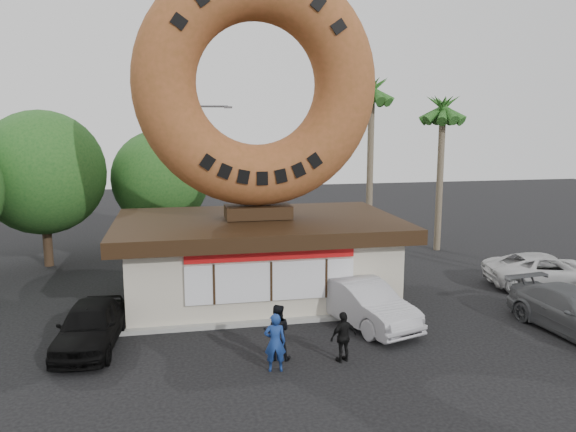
% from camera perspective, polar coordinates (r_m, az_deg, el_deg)
% --- Properties ---
extents(ground, '(90.00, 90.00, 0.00)m').
position_cam_1_polar(ground, '(17.68, -0.07, -14.13)').
color(ground, black).
rests_on(ground, ground).
extents(donut_shop, '(11.20, 7.20, 3.80)m').
position_cam_1_polar(donut_shop, '(22.72, -3.02, -3.99)').
color(donut_shop, beige).
rests_on(donut_shop, ground).
extents(giant_donut, '(9.43, 2.40, 9.43)m').
position_cam_1_polar(giant_donut, '(22.13, -3.18, 13.24)').
color(giant_donut, '#9B522D').
rests_on(giant_donut, donut_shop).
extents(tree_west, '(6.00, 6.00, 7.65)m').
position_cam_1_polar(tree_west, '(29.66, -23.67, 4.06)').
color(tree_west, '#473321').
rests_on(tree_west, ground).
extents(tree_mid, '(5.20, 5.20, 6.63)m').
position_cam_1_polar(tree_mid, '(31.04, -12.83, 3.70)').
color(tree_mid, '#473321').
rests_on(tree_mid, ground).
extents(palm_near, '(2.60, 2.60, 9.75)m').
position_cam_1_polar(palm_near, '(31.73, 8.51, 11.90)').
color(palm_near, '#726651').
rests_on(palm_near, ground).
extents(palm_far, '(2.60, 2.60, 8.75)m').
position_cam_1_polar(palm_far, '(31.70, 15.46, 9.98)').
color(palm_far, '#726651').
rests_on(palm_far, ground).
extents(street_lamp, '(2.11, 0.20, 8.00)m').
position_cam_1_polar(street_lamp, '(32.00, -8.97, 4.83)').
color(street_lamp, '#59595E').
rests_on(street_lamp, ground).
extents(person_left, '(0.68, 0.49, 1.73)m').
position_cam_1_polar(person_left, '(16.48, -1.33, -12.71)').
color(person_left, navy).
rests_on(person_left, ground).
extents(person_center, '(0.96, 0.82, 1.71)m').
position_cam_1_polar(person_center, '(17.24, -1.12, -11.70)').
color(person_center, black).
rests_on(person_center, ground).
extents(person_right, '(0.98, 0.64, 1.54)m').
position_cam_1_polar(person_right, '(17.18, 5.66, -12.12)').
color(person_right, black).
rests_on(person_right, ground).
extents(car_black, '(2.13, 4.50, 1.49)m').
position_cam_1_polar(car_black, '(19.12, -19.46, -10.43)').
color(car_black, black).
rests_on(car_black, ground).
extents(car_silver, '(3.12, 5.09, 1.58)m').
position_cam_1_polar(car_silver, '(20.22, 7.57, -8.69)').
color(car_silver, '#ABAAAF').
rests_on(car_silver, ground).
extents(car_grey, '(2.74, 5.36, 1.49)m').
position_cam_1_polar(car_grey, '(21.52, 27.21, -8.71)').
color(car_grey, '#525457').
rests_on(car_grey, ground).
extents(car_white, '(5.54, 3.34, 1.44)m').
position_cam_1_polar(car_white, '(26.81, 24.80, -5.07)').
color(car_white, silver).
rests_on(car_white, ground).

